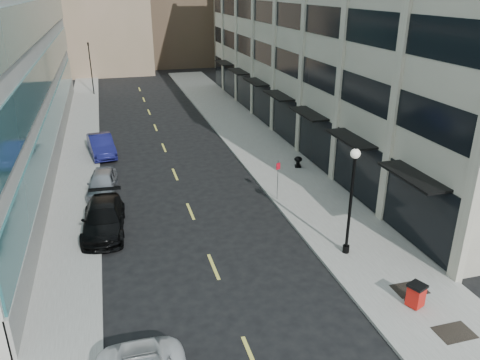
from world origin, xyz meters
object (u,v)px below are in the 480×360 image
traffic_signal (88,46)px  car_blue_sedan (101,145)px  lamppost (352,192)px  sign_post (278,175)px  urn_planter (298,161)px  car_silver_sedan (103,183)px  trash_bin (416,295)px  car_black_pickup (104,219)px

traffic_signal → car_blue_sedan: bearing=-88.2°
lamppost → sign_post: bearing=99.4°
lamppost → sign_post: size_ratio=2.16×
traffic_signal → urn_planter: traffic_signal is taller
traffic_signal → car_silver_sedan: size_ratio=1.64×
traffic_signal → urn_planter: 32.96m
traffic_signal → urn_planter: (14.10, -29.35, -5.09)m
trash_bin → urn_planter: size_ratio=1.31×
car_black_pickup → urn_planter: 14.58m
car_silver_sedan → urn_planter: 13.42m
sign_post → urn_planter: size_ratio=3.21×
lamppost → trash_bin: bearing=-81.0°
car_black_pickup → lamppost: bearing=-23.0°
lamppost → urn_planter: size_ratio=6.94×
traffic_signal → car_black_pickup: size_ratio=1.34×
lamppost → car_blue_sedan: bearing=121.6°
car_blue_sedan → urn_planter: size_ratio=6.14×
car_black_pickup → trash_bin: size_ratio=5.10×
traffic_signal → urn_planter: size_ratio=8.96×
traffic_signal → car_blue_sedan: size_ratio=1.46×
car_black_pickup → sign_post: (10.10, 1.02, 0.99)m
car_black_pickup → car_blue_sedan: bearing=93.8°
lamppost → urn_planter: lamppost is taller
trash_bin → urn_planter: (1.49, 15.87, -0.08)m
traffic_signal → trash_bin: traffic_signal is taller
car_blue_sedan → traffic_signal: bearing=84.3°
urn_planter → car_blue_sedan: bearing=152.9°
car_blue_sedan → urn_planter: 15.05m
traffic_signal → lamppost: (11.90, -40.74, -2.39)m
trash_bin → sign_post: 11.33m
traffic_signal → car_silver_sedan: bearing=-88.7°
car_silver_sedan → lamppost: 15.72m
trash_bin → sign_post: (-1.81, 11.14, 1.05)m
traffic_signal → car_black_pickup: (0.70, -35.10, -4.96)m
car_silver_sedan → lamppost: bearing=-37.8°
traffic_signal → lamppost: size_ratio=1.29×
car_silver_sedan → urn_planter: (13.40, 0.66, -0.10)m
urn_planter → car_black_pickup: bearing=-156.8°
trash_bin → urn_planter: 15.94m
lamppost → sign_post: (-1.10, 6.65, -1.57)m
traffic_signal → lamppost: bearing=-73.7°
car_silver_sedan → trash_bin: (11.91, -15.21, -0.02)m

